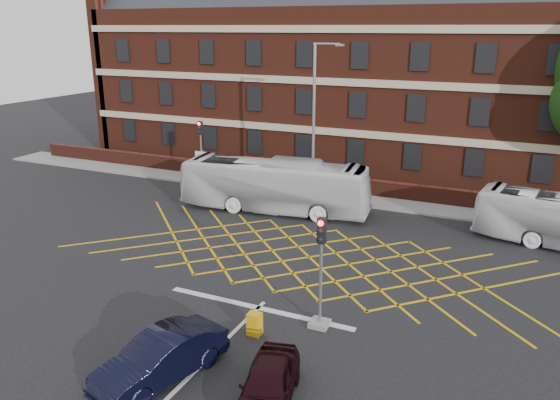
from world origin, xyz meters
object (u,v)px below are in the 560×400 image
at_px(car_maroon, 268,385).
at_px(direction_signs, 202,162).
at_px(bus_left, 275,185).
at_px(traffic_light_near, 321,283).
at_px(utility_cabinet, 255,324).
at_px(traffic_light_far, 201,156).
at_px(car_navy, 161,358).
at_px(street_lamp, 314,150).

height_order(car_maroon, direction_signs, direction_signs).
bearing_deg(bus_left, car_maroon, -162.21).
height_order(car_maroon, traffic_light_near, traffic_light_near).
bearing_deg(utility_cabinet, car_maroon, -57.07).
distance_m(car_maroon, traffic_light_near, 4.87).
relative_size(traffic_light_far, direction_signs, 1.94).
distance_m(bus_left, direction_signs, 8.66).
height_order(bus_left, direction_signs, bus_left).
relative_size(car_navy, traffic_light_far, 1.06).
xyz_separation_m(car_navy, traffic_light_far, (-11.47, 20.61, 1.02)).
bearing_deg(traffic_light_far, traffic_light_near, -46.26).
distance_m(traffic_light_far, utility_cabinet, 21.50).
bearing_deg(traffic_light_far, direction_signs, -40.48).
bearing_deg(traffic_light_far, car_navy, -60.91).
relative_size(traffic_light_near, direction_signs, 1.94).
xyz_separation_m(traffic_light_far, street_lamp, (9.38, -1.94, 1.67)).
height_order(car_maroon, traffic_light_far, traffic_light_far).
height_order(traffic_light_near, traffic_light_far, same).
distance_m(car_maroon, utility_cabinet, 3.85).
xyz_separation_m(bus_left, traffic_light_far, (-7.73, 4.14, 0.18)).
bearing_deg(car_navy, utility_cabinet, 82.40).
height_order(bus_left, car_navy, bus_left).
relative_size(car_maroon, traffic_light_far, 0.88).
bearing_deg(traffic_light_far, bus_left, -28.18).
xyz_separation_m(car_maroon, traffic_light_near, (-0.15, 4.73, 1.12)).
xyz_separation_m(bus_left, traffic_light_near, (7.18, -11.44, 0.18)).
distance_m(bus_left, car_maroon, 17.78).
xyz_separation_m(car_maroon, utility_cabinet, (-2.09, 3.22, -0.22)).
bearing_deg(traffic_light_near, traffic_light_far, 133.74).
height_order(bus_left, street_lamp, street_lamp).
bearing_deg(car_navy, direction_signs, 134.54).
height_order(car_maroon, street_lamp, street_lamp).
distance_m(street_lamp, utility_cabinet, 15.86).
height_order(traffic_light_near, utility_cabinet, traffic_light_near).
xyz_separation_m(bus_left, street_lamp, (1.65, 2.20, 1.85)).
height_order(traffic_light_far, utility_cabinet, traffic_light_far).
xyz_separation_m(car_navy, traffic_light_near, (3.44, 5.03, 1.02)).
bearing_deg(bus_left, traffic_light_far, 55.24).
relative_size(car_maroon, street_lamp, 0.39).
bearing_deg(utility_cabinet, street_lamp, 103.33).
bearing_deg(car_maroon, car_navy, 171.43).
xyz_separation_m(bus_left, direction_signs, (-7.65, 4.07, -0.20)).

